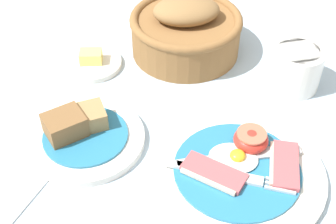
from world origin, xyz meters
The scene contains 6 objects.
ground_plane centered at (0.00, 0.00, 0.00)m, with size 3.00×3.00×0.00m, color #A3BCD1.
breakfast_plate centered at (0.09, 0.01, 0.01)m, with size 0.25×0.25×0.04m.
bread_plate centered at (-0.15, 0.03, 0.01)m, with size 0.18×0.18×0.05m.
sugar_cup centered at (0.17, 0.23, 0.04)m, with size 0.09×0.09×0.07m.
bread_basket centered at (-0.03, 0.29, 0.05)m, with size 0.21×0.21×0.11m.
butter_dish centered at (-0.19, 0.22, 0.01)m, with size 0.11×0.11×0.03m.
Camera 1 is at (0.07, -0.44, 0.53)m, focal length 50.00 mm.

